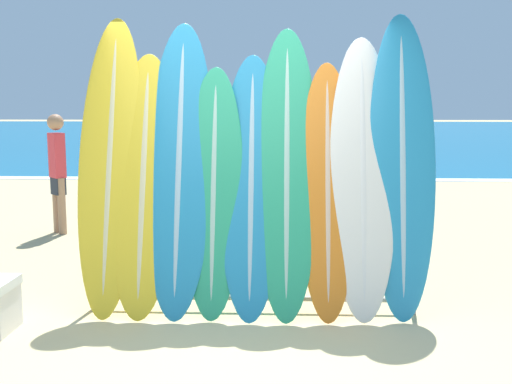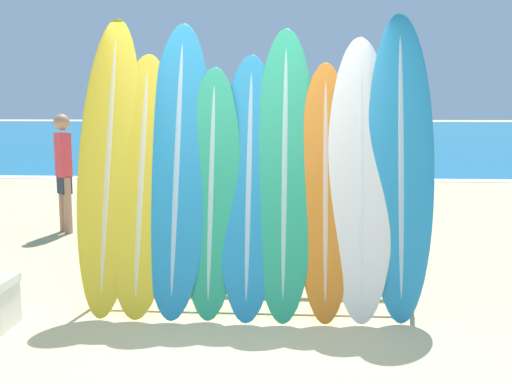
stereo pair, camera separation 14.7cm
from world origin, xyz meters
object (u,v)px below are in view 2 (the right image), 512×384
(surfboard_slot_8, at_px, (400,165))
(person_mid_beach, at_px, (404,154))
(surfboard_rack, at_px, (250,256))
(surfboard_slot_2, at_px, (178,166))
(surfboard_slot_4, at_px, (249,184))
(person_near_water, at_px, (246,156))
(surfboard_slot_3, at_px, (211,190))
(surfboard_slot_0, at_px, (109,163))
(surfboard_slot_7, at_px, (361,176))
(surfboard_slot_5, at_px, (285,170))
(surfboard_slot_6, at_px, (325,189))
(surfboard_slot_1, at_px, (142,182))
(person_far_left, at_px, (64,168))

(surfboard_slot_8, relative_size, person_mid_beach, 1.48)
(surfboard_rack, xyz_separation_m, surfboard_slot_2, (-0.62, 0.07, 0.76))
(surfboard_slot_4, relative_size, person_near_water, 1.24)
(surfboard_slot_2, distance_m, surfboard_slot_8, 1.87)
(surfboard_slot_3, relative_size, person_near_water, 1.17)
(surfboard_slot_2, bearing_deg, surfboard_slot_4, -2.81)
(surfboard_slot_2, height_order, person_mid_beach, surfboard_slot_2)
(surfboard_slot_8, distance_m, person_mid_beach, 5.78)
(surfboard_slot_0, distance_m, surfboard_slot_7, 2.15)
(surfboard_slot_0, distance_m, surfboard_slot_3, 0.93)
(surfboard_slot_5, bearing_deg, surfboard_slot_2, -179.90)
(surfboard_slot_8, bearing_deg, surfboard_slot_2, 179.32)
(surfboard_slot_6, xyz_separation_m, surfboard_slot_7, (0.29, 0.02, 0.11))
(surfboard_slot_0, height_order, surfboard_slot_5, surfboard_slot_0)
(surfboard_slot_1, bearing_deg, surfboard_slot_4, 0.43)
(surfboard_slot_3, relative_size, surfboard_slot_7, 0.89)
(surfboard_slot_3, bearing_deg, surfboard_slot_0, 175.64)
(person_far_left, bearing_deg, surfboard_slot_7, -172.75)
(surfboard_slot_3, xyz_separation_m, surfboard_slot_6, (0.96, 0.01, 0.02))
(surfboard_slot_2, bearing_deg, person_mid_beach, 62.89)
(surfboard_slot_1, height_order, person_near_water, surfboard_slot_1)
(surfboard_slot_2, relative_size, surfboard_slot_6, 1.17)
(person_mid_beach, bearing_deg, person_near_water, 89.52)
(surfboard_slot_3, height_order, surfboard_slot_6, surfboard_slot_6)
(surfboard_slot_6, height_order, person_near_water, surfboard_slot_6)
(surfboard_slot_6, bearing_deg, person_mid_beach, 73.97)
(surfboard_slot_2, relative_size, surfboard_slot_7, 1.06)
(person_mid_beach, bearing_deg, surfboard_slot_6, 138.62)
(surfboard_slot_1, bearing_deg, surfboard_slot_6, -0.47)
(surfboard_slot_1, bearing_deg, surfboard_slot_2, 6.98)
(surfboard_slot_3, bearing_deg, person_far_left, 129.04)
(surfboard_slot_6, relative_size, person_far_left, 1.29)
(surfboard_slot_2, distance_m, surfboard_slot_7, 1.55)
(person_far_left, bearing_deg, surfboard_slot_8, -170.34)
(surfboard_slot_2, xyz_separation_m, person_near_water, (0.21, 4.41, -0.27))
(surfboard_slot_5, distance_m, person_far_left, 4.39)
(surfboard_slot_0, distance_m, surfboard_slot_4, 1.22)
(surfboard_slot_0, distance_m, surfboard_slot_8, 2.47)
(surfboard_slot_6, relative_size, person_near_water, 1.19)
(surfboard_rack, distance_m, person_mid_beach, 6.18)
(surfboard_rack, xyz_separation_m, surfboard_slot_1, (-0.92, 0.04, 0.62))
(surfboard_slot_5, bearing_deg, surfboard_slot_4, -173.96)
(surfboard_slot_5, relative_size, person_mid_beach, 1.42)
(surfboard_slot_3, xyz_separation_m, person_mid_beach, (2.60, 5.71, -0.11))
(surfboard_slot_7, relative_size, person_near_water, 1.31)
(surfboard_slot_0, xyz_separation_m, surfboard_slot_6, (1.85, -0.06, -0.20))
(surfboard_slot_8, relative_size, person_near_water, 1.42)
(surfboard_slot_5, relative_size, person_near_water, 1.37)
(surfboard_slot_1, relative_size, person_near_water, 1.24)
(surfboard_slot_3, relative_size, surfboard_slot_6, 0.98)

